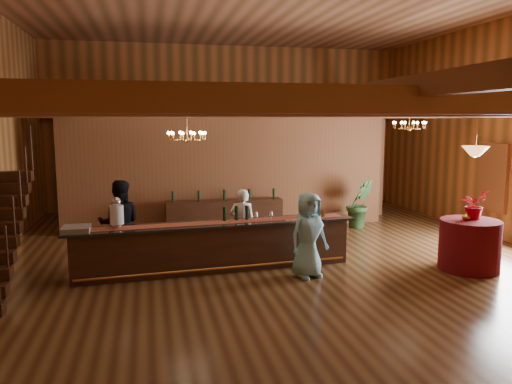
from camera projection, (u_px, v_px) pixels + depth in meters
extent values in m
plane|color=brown|center=(278.00, 261.00, 10.76)|extent=(14.00, 14.00, 0.00)
cube|color=#B96C35|center=(227.00, 128.00, 17.14)|extent=(12.00, 0.10, 5.50)
cube|color=brown|center=(421.00, 100.00, 4.98)|extent=(11.90, 0.20, 0.28)
cube|color=brown|center=(331.00, 107.00, 7.40)|extent=(11.90, 0.20, 0.28)
cube|color=brown|center=(286.00, 110.00, 9.82)|extent=(11.90, 0.20, 0.28)
cube|color=brown|center=(258.00, 112.00, 12.24)|extent=(11.90, 0.20, 0.28)
cube|color=brown|center=(240.00, 113.00, 14.66)|extent=(11.90, 0.20, 0.28)
cube|color=brown|center=(228.00, 114.00, 16.88)|extent=(11.90, 0.20, 0.28)
cube|color=brown|center=(47.00, 102.00, 9.34)|extent=(0.18, 13.90, 0.22)
cube|color=brown|center=(279.00, 104.00, 10.28)|extent=(0.18, 13.90, 0.22)
cube|color=brown|center=(472.00, 105.00, 11.23)|extent=(0.18, 13.90, 0.22)
cube|color=brown|center=(82.00, 171.00, 13.94)|extent=(0.20, 0.20, 3.20)
cube|color=brown|center=(379.00, 165.00, 15.83)|extent=(0.20, 0.20, 3.20)
cube|color=brown|center=(229.00, 173.00, 13.82)|extent=(9.00, 0.18, 3.10)
cube|color=white|center=(493.00, 177.00, 12.76)|extent=(0.12, 1.05, 1.75)
cube|color=#3B1F11|center=(2.00, 188.00, 9.60)|extent=(1.00, 0.28, 0.20)
cube|color=#3B1F11|center=(5.00, 176.00, 9.85)|extent=(1.00, 0.28, 0.20)
cube|color=#3B1F11|center=(265.00, 196.00, 16.21)|extent=(1.20, 0.60, 1.10)
cube|color=#925E37|center=(172.00, 201.00, 15.59)|extent=(1.00, 0.60, 1.00)
cube|color=#3B1F11|center=(215.00, 248.00, 10.03)|extent=(5.56, 1.03, 0.92)
cube|color=black|center=(215.00, 224.00, 9.96)|extent=(5.85, 1.17, 0.05)
cube|color=maroon|center=(215.00, 223.00, 9.96)|extent=(5.45, 0.80, 0.01)
cylinder|color=#C9853A|center=(218.00, 268.00, 9.72)|extent=(5.34, 0.47, 0.05)
cylinder|color=silver|center=(117.00, 226.00, 9.46)|extent=(0.18, 0.18, 0.08)
cylinder|color=silver|center=(117.00, 215.00, 9.43)|extent=(0.26, 0.26, 0.36)
sphere|color=silver|center=(116.00, 202.00, 9.39)|extent=(0.18, 0.18, 0.18)
cube|color=gray|center=(76.00, 229.00, 9.16)|extent=(0.50, 0.50, 0.10)
cube|color=#925E37|center=(311.00, 210.00, 10.49)|extent=(0.06, 0.06, 0.30)
cube|color=#925E37|center=(323.00, 210.00, 10.55)|extent=(0.06, 0.06, 0.30)
cylinder|color=#925E37|center=(317.00, 209.00, 10.52)|extent=(0.24, 0.24, 0.24)
cylinder|color=black|center=(224.00, 214.00, 10.11)|extent=(0.07, 0.07, 0.30)
cylinder|color=black|center=(236.00, 213.00, 10.18)|extent=(0.07, 0.07, 0.30)
cylinder|color=black|center=(247.00, 213.00, 10.24)|extent=(0.07, 0.07, 0.30)
cube|color=#3B1F11|center=(225.00, 216.00, 13.43)|extent=(3.14, 0.56, 0.88)
cylinder|color=maroon|center=(470.00, 245.00, 10.03)|extent=(1.18, 1.18, 1.02)
cylinder|color=#C9853A|center=(187.00, 125.00, 10.54)|extent=(0.02, 0.02, 0.62)
sphere|color=#C9853A|center=(187.00, 140.00, 10.58)|extent=(0.12, 0.12, 0.12)
torus|color=#C9853A|center=(187.00, 135.00, 10.57)|extent=(0.80, 0.80, 0.04)
cylinder|color=#C9853A|center=(409.00, 120.00, 12.12)|extent=(0.02, 0.02, 0.41)
sphere|color=#C9853A|center=(409.00, 129.00, 12.15)|extent=(0.12, 0.12, 0.12)
torus|color=#C9853A|center=(409.00, 125.00, 12.13)|extent=(0.80, 0.80, 0.04)
cylinder|color=#C9853A|center=(477.00, 131.00, 9.70)|extent=(0.02, 0.02, 0.80)
cone|color=#EAA053|center=(475.00, 151.00, 9.76)|extent=(0.52, 0.52, 0.20)
imported|color=white|center=(242.00, 224.00, 10.88)|extent=(0.63, 0.48, 1.53)
imported|color=black|center=(120.00, 223.00, 10.25)|extent=(0.88, 0.69, 1.80)
imported|color=#83CBDD|center=(309.00, 235.00, 9.54)|extent=(0.93, 0.75, 1.65)
imported|color=#2A4E24|center=(360.00, 204.00, 13.99)|extent=(0.79, 0.65, 1.37)
imported|color=#A40219|center=(474.00, 205.00, 10.04)|extent=(0.66, 0.63, 0.59)
imported|color=#C9853A|center=(466.00, 214.00, 9.92)|extent=(0.16, 0.16, 0.26)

